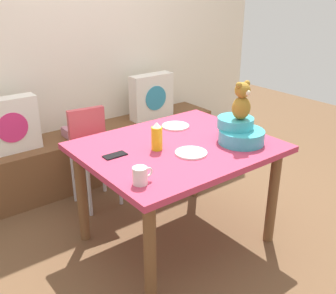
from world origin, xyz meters
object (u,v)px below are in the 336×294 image
(teddy_bear, at_px, (242,102))
(cell_phone, at_px, (115,155))
(pillow_floral_right, at_px, (152,97))
(coffee_mug, at_px, (141,175))
(dining_table, at_px, (177,159))
(highchair, at_px, (93,145))
(infant_seat_teal, at_px, (239,132))
(dinner_plate_far, at_px, (191,153))
(pillow_floral_left, at_px, (10,125))
(book_stack, at_px, (75,131))
(dinner_plate_near, at_px, (176,126))
(ketchup_bottle, at_px, (157,137))

(teddy_bear, relative_size, cell_phone, 1.74)
(pillow_floral_right, height_order, coffee_mug, pillow_floral_right)
(dining_table, height_order, teddy_bear, teddy_bear)
(teddy_bear, bearing_deg, dining_table, 148.88)
(highchair, distance_m, teddy_bear, 1.27)
(dining_table, relative_size, infant_seat_teal, 3.68)
(highchair, xyz_separation_m, dinner_plate_far, (0.18, -0.98, 0.22))
(pillow_floral_left, relative_size, dining_table, 0.36)
(infant_seat_teal, distance_m, dinner_plate_far, 0.38)
(infant_seat_teal, bearing_deg, book_stack, 109.19)
(dinner_plate_far, relative_size, cell_phone, 1.39)
(book_stack, bearing_deg, dining_table, -82.84)
(dinner_plate_near, relative_size, dinner_plate_far, 1.00)
(book_stack, distance_m, coffee_mug, 1.61)
(highchair, height_order, infant_seat_teal, infant_seat_teal)
(dining_table, distance_m, dinner_plate_near, 0.36)
(dining_table, relative_size, ketchup_bottle, 6.57)
(coffee_mug, relative_size, dinner_plate_near, 0.60)
(book_stack, xyz_separation_m, cell_phone, (-0.26, -1.16, 0.24))
(pillow_floral_right, relative_size, coffee_mug, 3.67)
(pillow_floral_right, xyz_separation_m, dining_table, (-0.67, -1.23, -0.04))
(ketchup_bottle, bearing_deg, coffee_mug, -136.89)
(book_stack, xyz_separation_m, dinner_plate_far, (0.13, -1.42, 0.25))
(ketchup_bottle, distance_m, coffee_mug, 0.46)
(book_stack, relative_size, teddy_bear, 0.80)
(pillow_floral_left, xyz_separation_m, teddy_bear, (1.06, -1.44, 0.34))
(dinner_plate_far, xyz_separation_m, cell_phone, (-0.39, 0.26, -0.00))
(ketchup_bottle, bearing_deg, highchair, 93.45)
(pillow_floral_left, height_order, dinner_plate_far, pillow_floral_left)
(book_stack, xyz_separation_m, dining_table, (0.16, -1.25, 0.14))
(ketchup_bottle, height_order, cell_phone, ketchup_bottle)
(highchair, distance_m, cell_phone, 0.78)
(infant_seat_teal, bearing_deg, pillow_floral_left, 126.22)
(coffee_mug, relative_size, cell_phone, 0.83)
(ketchup_bottle, bearing_deg, infant_seat_teal, -24.40)
(cell_phone, bearing_deg, infant_seat_teal, -111.70)
(dining_table, xyz_separation_m, cell_phone, (-0.41, 0.09, 0.11))
(ketchup_bottle, height_order, dinner_plate_far, ketchup_bottle)
(infant_seat_teal, distance_m, teddy_bear, 0.21)
(pillow_floral_right, distance_m, book_stack, 0.85)
(highchair, xyz_separation_m, dinner_plate_near, (0.41, -0.54, 0.22))
(pillow_floral_left, distance_m, teddy_bear, 1.82)
(dinner_plate_near, bearing_deg, book_stack, 110.37)
(highchair, xyz_separation_m, infant_seat_teal, (0.55, -1.03, 0.29))
(dining_table, distance_m, dinner_plate_far, 0.20)
(pillow_floral_left, relative_size, infant_seat_teal, 1.33)
(dining_table, bearing_deg, cell_phone, 167.28)
(highchair, bearing_deg, teddy_bear, -61.72)
(cell_phone, bearing_deg, ketchup_bottle, -106.29)
(pillow_floral_left, relative_size, ketchup_bottle, 2.38)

